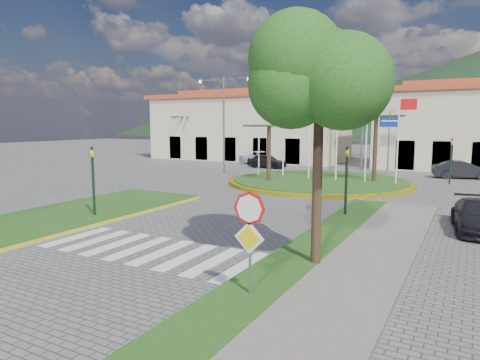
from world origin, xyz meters
The scene contains 22 objects.
ground centered at (0.00, 0.00, 0.00)m, with size 160.00×160.00×0.00m, color #605D5B.
sidewalk_right centered at (6.00, 2.00, 0.07)m, with size 4.00×28.00×0.15m, color gray.
verge_right centered at (4.80, 2.00, 0.09)m, with size 1.60×28.00×0.18m, color #1B4C15.
median_left centered at (-6.50, 6.00, 0.09)m, with size 5.00×14.00×0.18m, color #1B4C15.
crosswalk centered at (0.00, 4.00, 0.01)m, with size 8.00×3.00×0.01m, color silver.
roundabout_island centered at (0.00, 22.00, 0.17)m, with size 12.70×12.70×6.00m.
stop_sign centered at (4.90, 1.96, 1.79)m, with size 0.80×0.11×2.65m.
deciduous_tree centered at (5.50, 5.00, 5.18)m, with size 3.60×3.60×6.80m.
traffic_light_left centered at (-5.20, 6.50, 1.94)m, with size 0.15×0.18×3.20m.
traffic_light_right centered at (4.50, 12.00, 1.94)m, with size 0.15×0.18×3.20m.
traffic_light_far centered at (8.00, 26.00, 1.94)m, with size 0.18×0.15×3.20m.
direction_sign_west centered at (-2.00, 30.97, 3.53)m, with size 1.60×0.14×5.20m.
direction_sign_east centered at (3.00, 30.97, 3.53)m, with size 1.60×0.14×5.20m.
street_lamp_centre centered at (1.00, 30.00, 4.50)m, with size 4.80×0.16×8.00m.
street_lamp_west centered at (-9.00, 24.00, 4.50)m, with size 4.80×0.16×8.00m.
building_left centered at (-14.00, 38.00, 3.90)m, with size 23.32×9.54×8.05m.
hill_far_west centered at (-55.00, 140.00, 11.00)m, with size 140.00×140.00×22.00m, color black.
hill_near_back centered at (-10.00, 130.00, 8.00)m, with size 110.00×110.00×16.00m, color black.
white_van centered at (-9.77, 32.66, 0.68)m, with size 2.25×4.88×1.36m, color white.
car_dark_a centered at (-7.84, 30.00, 0.65)m, with size 1.54×3.83×1.31m, color black.
car_dark_b centered at (8.66, 30.00, 0.68)m, with size 1.44×4.14×1.36m, color black.
car_side_right centered at (9.67, 12.14, 0.61)m, with size 1.70×4.19×1.22m, color black.
Camera 1 is at (9.39, -6.67, 4.21)m, focal length 32.00 mm.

